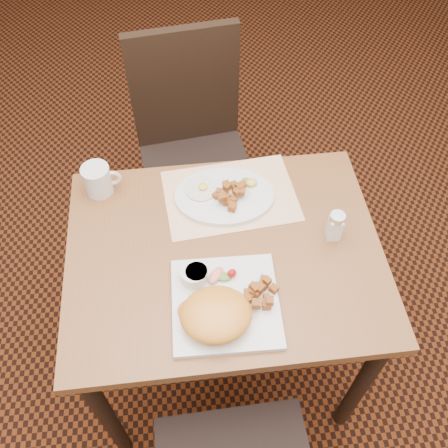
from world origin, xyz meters
The scene contains 15 objects.
ground centered at (0.00, 0.00, 0.00)m, with size 8.00×8.00×0.00m, color black.
table centered at (0.00, 0.00, 0.64)m, with size 0.90×0.70×0.75m.
chair_far centered at (-0.05, 0.67, 0.54)m, with size 0.47×0.48×0.97m.
placemat centered at (0.04, 0.20, 0.75)m, with size 0.40×0.28×0.00m, color white.
plate_square centered at (-0.02, -0.17, 0.76)m, with size 0.28×0.28×0.02m, color silver.
plate_oval centered at (0.02, 0.19, 0.76)m, with size 0.30×0.23×0.02m, color silver, non-canonical shape.
hollandaise_mound centered at (-0.05, -0.22, 0.80)m, with size 0.19×0.16×0.07m.
ramekin centered at (-0.09, -0.09, 0.79)m, with size 0.07×0.07×0.04m.
garnish_sq centered at (-0.02, -0.09, 0.78)m, with size 0.09×0.07×0.03m.
fried_egg centered at (-0.05, 0.22, 0.77)m, with size 0.10×0.10×0.02m.
garnish_ov centered at (0.11, 0.23, 0.78)m, with size 0.05×0.05×0.02m.
salt_shaker centered at (0.32, 0.01, 0.80)m, with size 0.05×0.05×0.10m.
coffee_mug centered at (-0.36, 0.27, 0.80)m, with size 0.12×0.09×0.10m.
home_fries_sq centered at (0.07, -0.16, 0.78)m, with size 0.10×0.10×0.04m.
home_fries_ov centered at (0.04, 0.18, 0.79)m, with size 0.11×0.11×0.04m.
Camera 1 is at (-0.09, -0.78, 1.93)m, focal length 40.00 mm.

